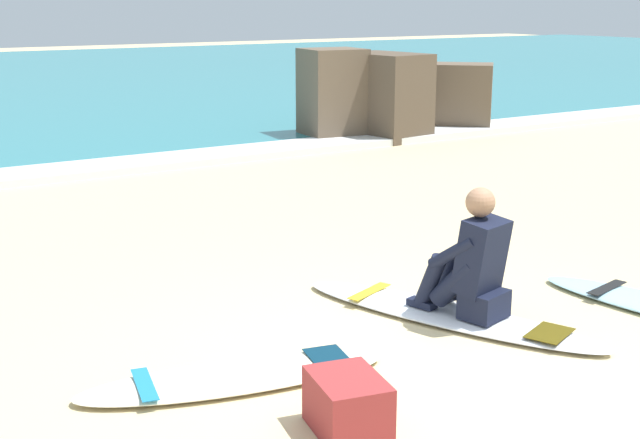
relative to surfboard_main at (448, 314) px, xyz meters
The scene contains 7 objects.
ground_plane 0.93m from the surfboard_main, 138.90° to the right, with size 80.00×80.00×0.00m, color beige.
breaking_foam 6.90m from the surfboard_main, 95.85° to the left, with size 80.00×0.90×0.11m, color white.
surfboard_main is the anchor object (origin of this frame).
surfer_seated 0.44m from the surfboard_main, 64.16° to the right, with size 0.50×0.76×0.95m.
surfboard_spare_near 1.84m from the surfboard_main, behind, with size 2.02×0.93×0.08m.
rock_outcrop_distant 9.27m from the surfboard_main, 55.89° to the left, with size 3.78×3.37×1.51m.
beach_bag 1.91m from the surfboard_main, 147.30° to the right, with size 0.36×0.48×0.32m, color maroon.
Camera 1 is at (-3.35, -3.97, 2.30)m, focal length 48.77 mm.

